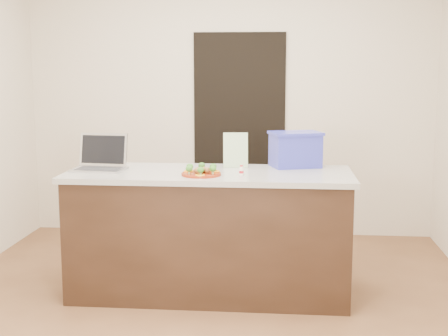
# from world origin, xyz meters

# --- Properties ---
(ground) EXTENTS (4.00, 4.00, 0.00)m
(ground) POSITION_xyz_m (0.00, 0.00, 0.00)
(ground) COLOR brown
(ground) RESTS_ON ground
(room_shell) EXTENTS (4.00, 4.00, 4.00)m
(room_shell) POSITION_xyz_m (0.00, 0.00, 1.62)
(room_shell) COLOR white
(room_shell) RESTS_ON ground
(doorway) EXTENTS (0.90, 0.02, 2.00)m
(doorway) POSITION_xyz_m (0.10, 1.98, 1.00)
(doorway) COLOR black
(doorway) RESTS_ON ground
(island) EXTENTS (2.06, 0.76, 0.92)m
(island) POSITION_xyz_m (0.00, 0.25, 0.46)
(island) COLOR black
(island) RESTS_ON ground
(plate) EXTENTS (0.28, 0.28, 0.02)m
(plate) POSITION_xyz_m (-0.04, 0.09, 0.93)
(plate) COLOR maroon
(plate) RESTS_ON island
(meatballs) EXTENTS (0.11, 0.11, 0.04)m
(meatballs) POSITION_xyz_m (-0.04, 0.10, 0.96)
(meatballs) COLOR brown
(meatballs) RESTS_ON plate
(broccoli) EXTENTS (0.22, 0.24, 0.04)m
(broccoli) POSITION_xyz_m (-0.04, 0.09, 0.97)
(broccoli) COLOR #235516
(broccoli) RESTS_ON plate
(pepper_rings) EXTENTS (0.25, 0.23, 0.01)m
(pepper_rings) POSITION_xyz_m (-0.04, 0.09, 0.94)
(pepper_rings) COLOR yellow
(pepper_rings) RESTS_ON plate
(napkin) EXTENTS (0.19, 0.19, 0.01)m
(napkin) POSITION_xyz_m (-0.03, 0.14, 0.92)
(napkin) COLOR white
(napkin) RESTS_ON island
(fork) EXTENTS (0.08, 0.13, 0.00)m
(fork) POSITION_xyz_m (-0.05, 0.14, 0.93)
(fork) COLOR silver
(fork) RESTS_ON napkin
(knife) EXTENTS (0.03, 0.18, 0.01)m
(knife) POSITION_xyz_m (0.00, 0.12, 0.93)
(knife) COLOR white
(knife) RESTS_ON napkin
(yogurt_bottle) EXTENTS (0.03, 0.03, 0.07)m
(yogurt_bottle) POSITION_xyz_m (0.24, 0.13, 0.95)
(yogurt_bottle) COLOR silver
(yogurt_bottle) RESTS_ON island
(laptop) EXTENTS (0.39, 0.32, 0.26)m
(laptop) POSITION_xyz_m (-0.81, 0.28, 0.99)
(laptop) COLOR #B5B5BA
(laptop) RESTS_ON island
(leaflet) EXTENTS (0.19, 0.06, 0.26)m
(leaflet) POSITION_xyz_m (0.18, 0.46, 1.05)
(leaflet) COLOR silver
(leaflet) RESTS_ON island
(blue_box) EXTENTS (0.43, 0.37, 0.27)m
(blue_box) POSITION_xyz_m (0.62, 0.53, 1.05)
(blue_box) COLOR #2E32A6
(blue_box) RESTS_ON island
(chair) EXTENTS (0.48, 0.49, 0.83)m
(chair) POSITION_xyz_m (-0.25, 1.02, 0.47)
(chair) COLOR black
(chair) RESTS_ON ground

